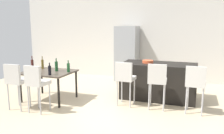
% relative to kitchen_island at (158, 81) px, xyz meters
% --- Properties ---
extents(ground_plane, '(10.00, 10.00, 0.00)m').
position_rel_kitchen_island_xyz_m(ground_plane, '(-0.54, -0.86, -0.46)').
color(ground_plane, '#C6B28E').
extents(back_wall, '(10.00, 0.12, 2.90)m').
position_rel_kitchen_island_xyz_m(back_wall, '(-0.54, 2.15, 0.99)').
color(back_wall, beige).
rests_on(back_wall, ground_plane).
extents(kitchen_island, '(1.86, 0.89, 0.92)m').
position_rel_kitchen_island_xyz_m(kitchen_island, '(0.00, 0.00, 0.00)').
color(kitchen_island, black).
rests_on(kitchen_island, ground_plane).
extents(bar_chair_left, '(0.42, 0.42, 1.05)m').
position_rel_kitchen_island_xyz_m(bar_chair_left, '(-0.65, -0.83, 0.24)').
color(bar_chair_left, beige).
rests_on(bar_chair_left, ground_plane).
extents(bar_chair_middle, '(0.43, 0.43, 1.05)m').
position_rel_kitchen_island_xyz_m(bar_chair_middle, '(0.09, -0.83, 0.24)').
color(bar_chair_middle, beige).
rests_on(bar_chair_middle, ground_plane).
extents(bar_chair_right, '(0.43, 0.43, 1.05)m').
position_rel_kitchen_island_xyz_m(bar_chair_right, '(0.90, -0.83, 0.24)').
color(bar_chair_right, beige).
rests_on(bar_chair_right, ground_plane).
extents(dining_table, '(1.19, 0.96, 0.74)m').
position_rel_kitchen_island_xyz_m(dining_table, '(-2.58, -1.05, 0.21)').
color(dining_table, '#4C4238').
rests_on(dining_table, ground_plane).
extents(dining_chair_near, '(0.40, 0.40, 1.05)m').
position_rel_kitchen_island_xyz_m(dining_chair_near, '(-2.85, -1.89, 0.24)').
color(dining_chair_near, beige).
rests_on(dining_chair_near, ground_plane).
extents(dining_chair_far, '(0.42, 0.42, 1.05)m').
position_rel_kitchen_island_xyz_m(dining_chair_far, '(-2.31, -1.89, 0.24)').
color(dining_chair_far, beige).
rests_on(dining_chair_far, ground_plane).
extents(wine_bottle_inner, '(0.07, 0.07, 0.29)m').
position_rel_kitchen_island_xyz_m(wine_bottle_inner, '(-2.06, -0.97, 0.39)').
color(wine_bottle_inner, '#194723').
rests_on(wine_bottle_inner, dining_table).
extents(wine_bottle_left, '(0.06, 0.06, 0.33)m').
position_rel_kitchen_island_xyz_m(wine_bottle_left, '(-2.93, -0.80, 0.41)').
color(wine_bottle_left, brown).
rests_on(wine_bottle_left, dining_table).
extents(wine_bottle_end, '(0.08, 0.08, 0.32)m').
position_rel_kitchen_island_xyz_m(wine_bottle_end, '(-2.40, -0.97, 0.41)').
color(wine_bottle_end, '#194723').
rests_on(wine_bottle_end, dining_table).
extents(wine_bottle_near, '(0.07, 0.07, 0.36)m').
position_rel_kitchen_island_xyz_m(wine_bottle_near, '(-3.11, -0.99, 0.42)').
color(wine_bottle_near, '#471E19').
rests_on(wine_bottle_near, dining_table).
extents(wine_bottle_right, '(0.07, 0.07, 0.29)m').
position_rel_kitchen_island_xyz_m(wine_bottle_right, '(-2.29, -1.42, 0.39)').
color(wine_bottle_right, black).
rests_on(wine_bottle_right, dining_table).
extents(wine_glass_middle, '(0.07, 0.07, 0.17)m').
position_rel_kitchen_island_xyz_m(wine_glass_middle, '(-2.81, -1.34, 0.40)').
color(wine_glass_middle, silver).
rests_on(wine_glass_middle, dining_table).
extents(wine_glass_far, '(0.07, 0.07, 0.17)m').
position_rel_kitchen_island_xyz_m(wine_glass_far, '(-2.64, -1.40, 0.40)').
color(wine_glass_far, silver).
rests_on(wine_glass_far, dining_table).
extents(wine_glass_corner, '(0.07, 0.07, 0.17)m').
position_rel_kitchen_island_xyz_m(wine_glass_corner, '(-2.19, -0.71, 0.40)').
color(wine_glass_corner, silver).
rests_on(wine_glass_corner, dining_table).
extents(refrigerator, '(0.72, 0.68, 1.84)m').
position_rel_kitchen_island_xyz_m(refrigerator, '(-1.34, 1.71, 0.46)').
color(refrigerator, '#939699').
rests_on(refrigerator, ground_plane).
extents(fruit_bowl, '(0.28, 0.28, 0.07)m').
position_rel_kitchen_island_xyz_m(fruit_bowl, '(-0.28, -0.03, 0.50)').
color(fruit_bowl, '#C6512D').
rests_on(fruit_bowl, kitchen_island).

